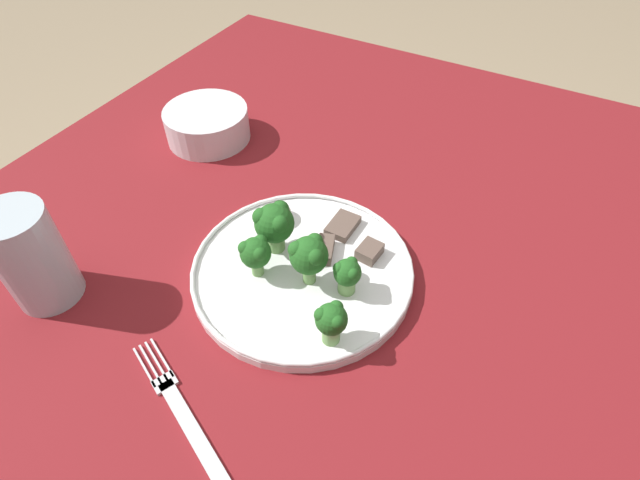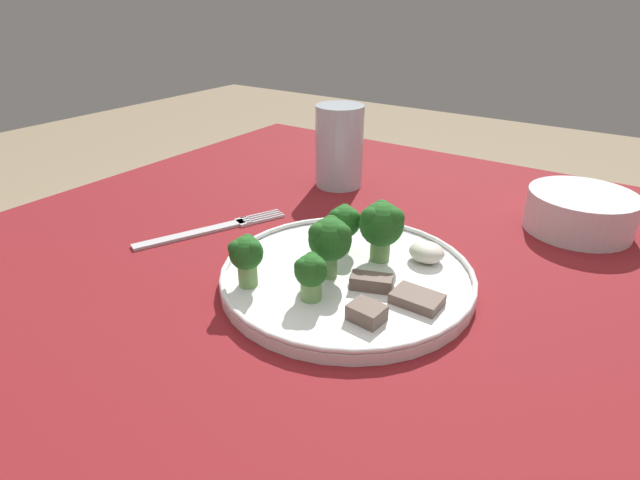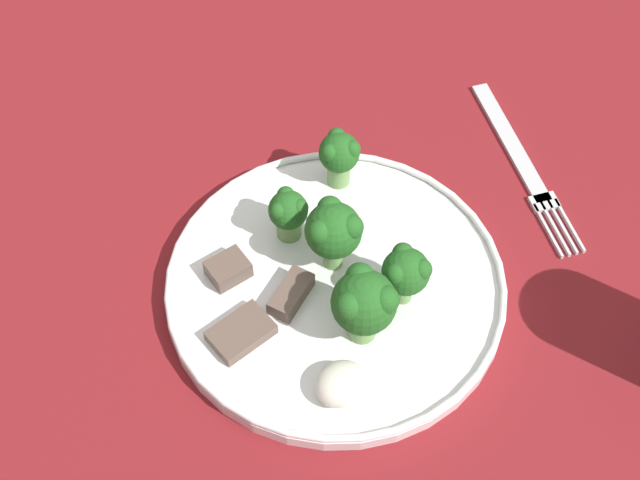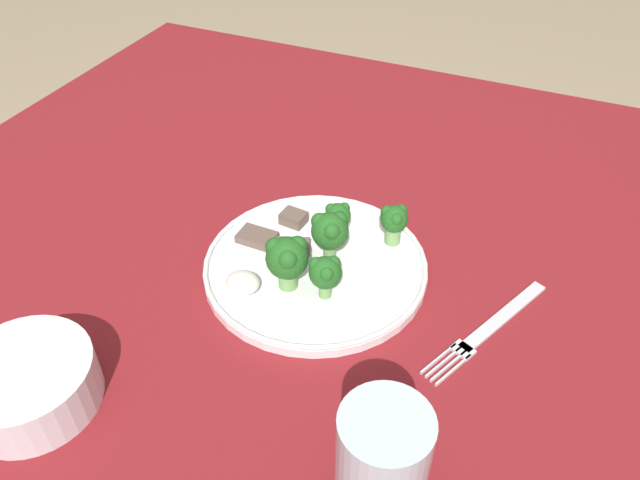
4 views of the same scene
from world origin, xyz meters
The scene contains 12 objects.
table centered at (0.00, 0.00, 0.62)m, with size 1.15×1.13×0.71m.
dinner_plate centered at (-0.06, 0.05, 0.72)m, with size 0.27×0.27×0.02m.
fork centered at (-0.28, 0.05, 0.71)m, with size 0.10×0.20×0.00m.
broccoli_floret_near_rim_left centered at (-0.07, 0.03, 0.77)m, with size 0.05×0.05×0.07m.
broccoli_floret_center_left centered at (-0.13, -0.03, 0.76)m, with size 0.04×0.04×0.06m.
broccoli_floret_back_left centered at (-0.05, 0.09, 0.76)m, with size 0.05×0.05×0.07m.
broccoli_floret_front_left centered at (-0.06, -0.02, 0.75)m, with size 0.03×0.03×0.05m.
broccoli_floret_center_back centered at (-0.09, 0.09, 0.76)m, with size 0.04×0.04×0.06m.
meat_slice_front_slice centered at (0.03, 0.03, 0.73)m, with size 0.05×0.03×0.01m.
meat_slice_middle_slice centered at (0.00, -0.02, 0.73)m, with size 0.03×0.03×0.02m.
meat_slice_rear_slice centered at (-0.02, 0.03, 0.73)m, with size 0.05×0.03×0.01m.
sauce_dollop centered at (0.00, 0.12, 0.73)m, with size 0.04×0.04×0.02m.
Camera 3 is at (0.20, 0.33, 1.32)m, focal length 50.00 mm.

